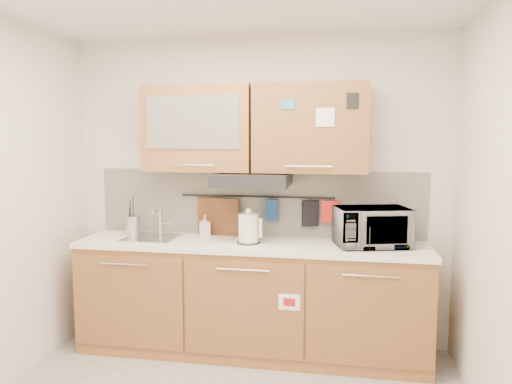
% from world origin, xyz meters
% --- Properties ---
extents(wall_back, '(3.20, 0.00, 3.20)m').
position_xyz_m(wall_back, '(0.00, 1.50, 1.30)').
color(wall_back, silver).
rests_on(wall_back, ground).
extents(base_cabinet, '(2.80, 0.64, 0.88)m').
position_xyz_m(base_cabinet, '(0.00, 1.19, 0.41)').
color(base_cabinet, '#AB713C').
rests_on(base_cabinet, floor).
extents(countertop, '(2.82, 0.62, 0.04)m').
position_xyz_m(countertop, '(0.00, 1.19, 0.90)').
color(countertop, white).
rests_on(countertop, base_cabinet).
extents(backsplash, '(2.80, 0.02, 0.56)m').
position_xyz_m(backsplash, '(0.00, 1.49, 1.20)').
color(backsplash, silver).
rests_on(backsplash, countertop).
extents(upper_cabinets, '(1.82, 0.37, 0.70)m').
position_xyz_m(upper_cabinets, '(-0.00, 1.32, 1.83)').
color(upper_cabinets, '#AB713C').
rests_on(upper_cabinets, wall_back).
extents(range_hood, '(0.60, 0.46, 0.10)m').
position_xyz_m(range_hood, '(0.00, 1.25, 1.42)').
color(range_hood, black).
rests_on(range_hood, upper_cabinets).
extents(sink, '(0.42, 0.40, 0.26)m').
position_xyz_m(sink, '(-0.85, 1.21, 0.92)').
color(sink, silver).
rests_on(sink, countertop).
extents(utensil_rail, '(1.30, 0.02, 0.02)m').
position_xyz_m(utensil_rail, '(0.00, 1.45, 1.26)').
color(utensil_rail, black).
rests_on(utensil_rail, backsplash).
extents(utensil_crock, '(0.17, 0.17, 0.32)m').
position_xyz_m(utensil_crock, '(-1.07, 1.33, 1.00)').
color(utensil_crock, '#B3B3B8').
rests_on(utensil_crock, countertop).
extents(kettle, '(0.20, 0.18, 0.28)m').
position_xyz_m(kettle, '(-0.01, 1.15, 1.03)').
color(kettle, silver).
rests_on(kettle, countertop).
extents(toaster, '(0.28, 0.23, 0.19)m').
position_xyz_m(toaster, '(0.85, 1.14, 1.01)').
color(toaster, black).
rests_on(toaster, countertop).
extents(microwave, '(0.62, 0.50, 0.30)m').
position_xyz_m(microwave, '(0.95, 1.22, 1.07)').
color(microwave, '#999999').
rests_on(microwave, countertop).
extents(soap_bottle, '(0.11, 0.11, 0.19)m').
position_xyz_m(soap_bottle, '(-0.43, 1.35, 1.01)').
color(soap_bottle, '#999999').
rests_on(soap_bottle, countertop).
extents(cutting_board, '(0.38, 0.09, 0.46)m').
position_xyz_m(cutting_board, '(-0.33, 1.44, 1.01)').
color(cutting_board, brown).
rests_on(cutting_board, utensil_rail).
extents(oven_mitt, '(0.11, 0.04, 0.18)m').
position_xyz_m(oven_mitt, '(0.13, 1.44, 1.15)').
color(oven_mitt, navy).
rests_on(oven_mitt, utensil_rail).
extents(dark_pouch, '(0.14, 0.09, 0.22)m').
position_xyz_m(dark_pouch, '(0.46, 1.44, 1.13)').
color(dark_pouch, black).
rests_on(dark_pouch, utensil_rail).
extents(pot_holder, '(0.15, 0.05, 0.18)m').
position_xyz_m(pot_holder, '(0.62, 1.44, 1.15)').
color(pot_holder, red).
rests_on(pot_holder, utensil_rail).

